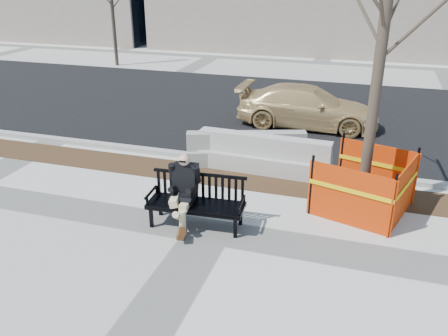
{
  "coord_description": "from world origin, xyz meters",
  "views": [
    {
      "loc": [
        2.71,
        -7.66,
        4.86
      ],
      "look_at": [
        0.08,
        0.73,
        1.08
      ],
      "focal_mm": 37.8,
      "sensor_mm": 36.0,
      "label": 1
    }
  ],
  "objects_px": {
    "bench": "(196,225)",
    "tree_fence": "(360,209)",
    "sedan": "(306,126)",
    "jersey_barrier_left": "(246,164)",
    "seated_man": "(185,223)",
    "jersey_barrier_right": "(263,171)"
  },
  "relations": [
    {
      "from": "jersey_barrier_left",
      "to": "jersey_barrier_right",
      "type": "xyz_separation_m",
      "value": [
        0.55,
        -0.35,
        0.0
      ]
    },
    {
      "from": "seated_man",
      "to": "tree_fence",
      "type": "relative_size",
      "value": 0.22
    },
    {
      "from": "sedan",
      "to": "jersey_barrier_right",
      "type": "relative_size",
      "value": 1.34
    },
    {
      "from": "sedan",
      "to": "bench",
      "type": "bearing_deg",
      "value": 170.53
    },
    {
      "from": "bench",
      "to": "jersey_barrier_right",
      "type": "xyz_separation_m",
      "value": [
        0.66,
        3.11,
        0.0
      ]
    },
    {
      "from": "seated_man",
      "to": "jersey_barrier_right",
      "type": "bearing_deg",
      "value": 69.19
    },
    {
      "from": "jersey_barrier_right",
      "to": "bench",
      "type": "bearing_deg",
      "value": -99.13
    },
    {
      "from": "tree_fence",
      "to": "seated_man",
      "type": "bearing_deg",
      "value": -153.41
    },
    {
      "from": "seated_man",
      "to": "jersey_barrier_right",
      "type": "height_order",
      "value": "seated_man"
    },
    {
      "from": "bench",
      "to": "jersey_barrier_left",
      "type": "bearing_deg",
      "value": 84.13
    },
    {
      "from": "jersey_barrier_left",
      "to": "jersey_barrier_right",
      "type": "distance_m",
      "value": 0.65
    },
    {
      "from": "tree_fence",
      "to": "sedan",
      "type": "height_order",
      "value": "tree_fence"
    },
    {
      "from": "seated_man",
      "to": "jersey_barrier_left",
      "type": "xyz_separation_m",
      "value": [
        0.38,
        3.43,
        0.0
      ]
    },
    {
      "from": "bench",
      "to": "tree_fence",
      "type": "distance_m",
      "value": 3.61
    },
    {
      "from": "sedan",
      "to": "jersey_barrier_right",
      "type": "xyz_separation_m",
      "value": [
        -0.52,
        -4.06,
        0.0
      ]
    },
    {
      "from": "bench",
      "to": "seated_man",
      "type": "relative_size",
      "value": 1.37
    },
    {
      "from": "jersey_barrier_right",
      "to": "seated_man",
      "type": "bearing_deg",
      "value": -103.96
    },
    {
      "from": "seated_man",
      "to": "jersey_barrier_right",
      "type": "relative_size",
      "value": 0.43
    },
    {
      "from": "sedan",
      "to": "jersey_barrier_right",
      "type": "height_order",
      "value": "sedan"
    },
    {
      "from": "sedan",
      "to": "jersey_barrier_left",
      "type": "xyz_separation_m",
      "value": [
        -1.06,
        -3.71,
        0.0
      ]
    },
    {
      "from": "jersey_barrier_left",
      "to": "jersey_barrier_right",
      "type": "relative_size",
      "value": 0.92
    },
    {
      "from": "bench",
      "to": "seated_man",
      "type": "bearing_deg",
      "value": 168.56
    }
  ]
}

